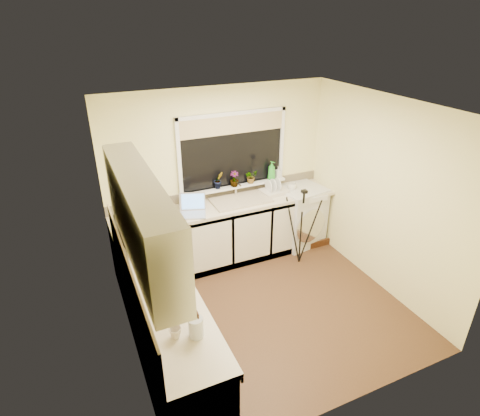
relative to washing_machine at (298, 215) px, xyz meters
name	(u,v)px	position (x,y,z in m)	size (l,w,h in m)	color
floor	(266,307)	(-1.19, -1.21, -0.46)	(3.20, 3.20, 0.00)	#513320
ceiling	(273,109)	(-1.19, -1.21, 1.99)	(3.20, 3.20, 0.00)	white
wall_back	(219,175)	(-1.19, 0.29, 0.76)	(3.20, 3.20, 0.00)	#FFF6AA
wall_front	(358,302)	(-1.19, -2.71, 0.76)	(3.20, 3.20, 0.00)	#FFF6AA
wall_left	(121,253)	(-2.79, -1.21, 0.76)	(3.00, 3.00, 0.00)	#FFF6AA
wall_right	(382,196)	(0.41, -1.21, 0.76)	(3.00, 3.00, 0.00)	#FFF6AA
base_cabinet_back	(207,238)	(-1.51, -0.01, -0.03)	(2.55, 0.60, 0.86)	silver
base_cabinet_left	(167,328)	(-2.49, -1.51, -0.03)	(0.54, 2.40, 0.86)	silver
worktop_back	(228,205)	(-1.19, -0.01, 0.42)	(3.20, 0.60, 0.04)	beige
worktop_left	(163,292)	(-2.49, -1.51, 0.42)	(0.60, 2.40, 0.04)	beige
upper_cabinet	(141,217)	(-2.63, -1.66, 1.34)	(0.28, 1.90, 0.70)	silver
splashback_left	(130,279)	(-2.77, -1.51, 0.66)	(0.02, 2.40, 0.45)	beige
splashback_back	(220,191)	(-1.19, 0.28, 0.51)	(3.20, 0.02, 0.14)	beige
window_glass	(232,151)	(-0.99, 0.28, 1.09)	(1.50, 0.02, 1.00)	black
window_blind	(233,125)	(-0.99, 0.25, 1.46)	(1.50, 0.02, 0.25)	tan
windowsill	(234,186)	(-0.99, 0.22, 0.57)	(1.60, 0.14, 0.03)	white
sink	(241,200)	(-0.99, -0.01, 0.45)	(0.82, 0.46, 0.03)	tan
faucet	(236,189)	(-0.99, 0.17, 0.56)	(0.03, 0.03, 0.24)	silver
washing_machine	(298,215)	(0.00, 0.00, 0.00)	(0.65, 0.63, 0.92)	silver
laptop	(193,208)	(-1.72, -0.08, 0.51)	(0.43, 0.41, 0.25)	#A7A7AF
kettle	(147,239)	(-2.44, -0.67, 0.54)	(0.15, 0.15, 0.20)	white
dish_rack	(274,192)	(-0.44, 0.03, 0.47)	(0.38, 0.28, 0.06)	beige
tripod	(301,227)	(-0.28, -0.52, 0.11)	(0.56, 0.56, 1.15)	black
glass_jug	(196,327)	(-2.38, -2.20, 0.53)	(0.12, 0.12, 0.18)	silver
steel_jar	(157,287)	(-2.54, -1.51, 0.49)	(0.08, 0.08, 0.11)	silver
microwave	(139,231)	(-2.50, -0.55, 0.60)	(0.57, 0.38, 0.31)	silver
plant_b	(218,180)	(-1.23, 0.22, 0.71)	(0.13, 0.11, 0.24)	#999999
plant_c	(234,179)	(-1.00, 0.19, 0.70)	(0.13, 0.13, 0.22)	#999999
plant_d	(251,176)	(-0.72, 0.21, 0.69)	(0.18, 0.15, 0.20)	#999999
soap_bottle_green	(272,171)	(-0.40, 0.19, 0.73)	(0.11, 0.11, 0.29)	green
soap_bottle_clear	(278,172)	(-0.27, 0.22, 0.68)	(0.08, 0.08, 0.18)	#999999
cup_back	(292,187)	(-0.14, 0.03, 0.49)	(0.14, 0.14, 0.11)	silver
cup_left	(175,333)	(-2.54, -2.15, 0.49)	(0.10, 0.10, 0.10)	beige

